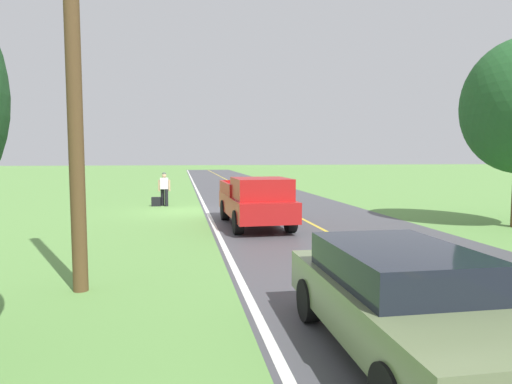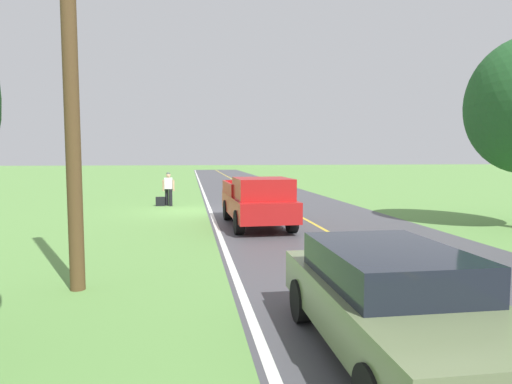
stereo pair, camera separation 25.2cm
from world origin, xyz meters
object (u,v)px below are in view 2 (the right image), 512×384
Objects in this scene: pickup_truck_passing at (258,200)px; utility_pole_roadside at (71,89)px; hitchhiker_walking at (169,187)px; suitcase_carried at (160,201)px; sedan_ahead_same_lane at (393,300)px.

pickup_truck_passing is 8.80m from utility_pole_roadside.
hitchhiker_walking reaches higher than suitcase_carried.
suitcase_carried is 0.11× the size of sedan_ahead_same_lane.
suitcase_carried is 8.25m from pickup_truck_passing.
hitchhiker_walking is at bearing 100.86° from suitcase_carried.
utility_pole_roadside reaches higher than pickup_truck_passing.
sedan_ahead_same_lane is (-4.05, 17.71, 0.52)m from suitcase_carried.
suitcase_carried is at bearing 6.98° from hitchhiker_walking.
pickup_truck_passing is (-3.96, 7.20, 0.73)m from suitcase_carried.
suitcase_carried is 0.06× the size of utility_pole_roadside.
pickup_truck_passing is at bearing -123.70° from utility_pole_roadside.
hitchhiker_walking is 8.07m from pickup_truck_passing.
pickup_truck_passing is at bearing 32.68° from suitcase_carried.
hitchhiker_walking is at bearing -78.46° from sedan_ahead_same_lane.
sedan_ahead_same_lane is at bearing 90.49° from pickup_truck_passing.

